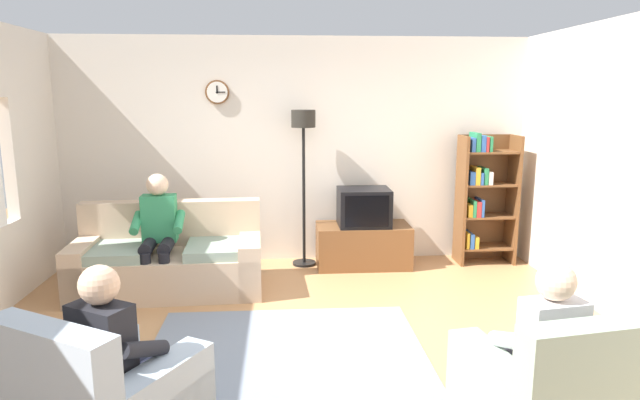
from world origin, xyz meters
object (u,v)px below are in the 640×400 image
Objects in this scene: person_in_right_armchair at (541,343)px; bookshelf at (482,195)px; armchair_near_bookshelf at (546,400)px; person_in_left_armchair at (116,348)px; floor_lamp at (304,145)px; couch at (169,262)px; person_on_couch at (158,228)px; tv at (364,207)px; tv_stand at (363,245)px.

bookshelf is at bearing 75.25° from person_in_right_armchair.
armchair_near_bookshelf is 0.89× the size of person_in_left_armchair.
floor_lamp is (-2.15, 0.03, 0.61)m from bookshelf.
person_on_couch reaches higher than couch.
floor_lamp is at bearing 70.29° from person_in_left_armchair.
person_in_right_armchair is (-0.01, 0.09, 0.32)m from armchair_near_bookshelf.
person_in_left_armchair is (0.30, -2.47, -0.09)m from person_on_couch.
armchair_near_bookshelf is at bearing -43.92° from person_on_couch.
floor_lamp is at bearing 109.69° from person_in_right_armchair.
person_in_right_armchair is at bearing -2.46° from person_in_left_armchair.
bookshelf is 2.24m from floor_lamp.
tv is at bearing 19.41° from person_on_couch.
tv is at bearing -90.00° from tv_stand.
person_on_couch is 3.77m from person_in_right_armchair.
floor_lamp is at bearing 171.96° from tv_stand.
armchair_near_bookshelf reaches higher than tv_stand.
person_in_right_armchair reaches higher than tv_stand.
tv_stand is 0.98× the size of person_in_left_armchair.
floor_lamp reaches higher than person_in_right_armchair.
armchair_near_bookshelf is at bearing -80.85° from tv_stand.
tv is 0.54× the size of person_in_right_armchair.
tv is at bearing 99.21° from person_in_right_armchair.
tv is 3.51m from armchair_near_bookshelf.
couch is 1.56× the size of person_on_couch.
floor_lamp is 3.79m from person_in_right_armchair.
bookshelf is 1.59× the size of armchair_near_bookshelf.
person_in_left_armchair is at bearing 175.52° from armchair_near_bookshelf.
couch is at bearing -151.21° from floor_lamp.
tv is at bearing 59.57° from person_in_left_armchair.
tv_stand is at bearing 19.97° from person_on_couch.
bookshelf reaches higher than person_in_right_armchair.
bookshelf is 0.86× the size of floor_lamp.
floor_lamp is 1.65× the size of person_in_left_armchair.
armchair_near_bookshelf is (-0.89, -3.54, -0.55)m from bookshelf.
bookshelf is (1.45, 0.07, 0.59)m from tv_stand.
person_in_right_armchair is (2.75, -2.58, -0.09)m from person_on_couch.
couch is at bearing -162.07° from tv_stand.
person_on_couch is at bearing 136.89° from person_in_right_armchair.
person_on_couch is (-3.66, -0.87, -0.14)m from bookshelf.
person_in_left_armchair is (-3.36, -3.34, -0.23)m from bookshelf.
bookshelf is (3.59, 0.76, 0.52)m from couch.
bookshelf is 4.75m from person_in_left_armchair.
person_in_left_armchair and person_in_right_armchair have the same top height.
tv_stand is 3.44m from person_in_right_armchair.
person_in_right_armchair is (2.45, -0.11, 0.00)m from person_in_left_armchair.
person_in_left_armchair is at bearing -109.71° from floor_lamp.
person_in_right_armchair is at bearing -80.85° from tv_stand.
tv is 0.38× the size of bookshelf.
floor_lamp reaches higher than tv.
tv is 1.46m from bookshelf.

